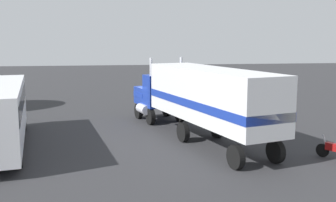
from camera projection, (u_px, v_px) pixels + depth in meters
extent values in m
plane|color=#2D2D30|center=(156.00, 120.00, 28.56)|extent=(120.00, 120.00, 0.00)
cube|color=silver|center=(215.00, 128.00, 26.08)|extent=(4.23, 1.51, 0.01)
cube|color=silver|center=(267.00, 130.00, 25.47)|extent=(4.27, 1.40, 0.01)
cube|color=silver|center=(269.00, 113.00, 31.10)|extent=(4.27, 1.39, 0.01)
cube|color=#193399|center=(154.00, 95.00, 29.01)|extent=(2.41, 2.89, 1.20)
cube|color=#193399|center=(163.00, 91.00, 27.49)|extent=(2.02, 2.78, 2.20)
cube|color=silver|center=(149.00, 93.00, 29.86)|extent=(0.64, 2.04, 1.08)
cube|color=#193399|center=(154.00, 94.00, 29.00)|extent=(2.42, 2.93, 0.36)
cylinder|color=silver|center=(151.00, 84.00, 26.46)|extent=(0.18, 0.18, 3.40)
cylinder|color=silver|center=(181.00, 82.00, 27.35)|extent=(0.18, 0.18, 3.40)
cube|color=silver|center=(210.00, 94.00, 21.68)|extent=(10.81, 5.34, 2.80)
cube|color=#193399|center=(210.00, 102.00, 21.75)|extent=(10.82, 5.37, 0.44)
cylinder|color=silver|center=(143.00, 109.00, 27.54)|extent=(1.42, 0.97, 0.64)
cylinder|color=black|center=(139.00, 111.00, 29.01)|extent=(1.14, 0.59, 1.10)
cylinder|color=black|center=(166.00, 109.00, 29.90)|extent=(1.14, 0.59, 1.10)
cylinder|color=black|center=(150.00, 117.00, 26.94)|extent=(1.14, 0.59, 1.10)
cylinder|color=black|center=(180.00, 114.00, 27.83)|extent=(1.14, 0.59, 1.10)
cylinder|color=black|center=(183.00, 132.00, 22.48)|extent=(1.14, 0.59, 1.10)
cylinder|color=black|center=(217.00, 129.00, 23.37)|extent=(1.14, 0.59, 1.10)
cylinder|color=black|center=(236.00, 157.00, 17.75)|extent=(1.14, 0.59, 1.10)
cylinder|color=black|center=(276.00, 151.00, 18.64)|extent=(1.14, 0.59, 1.10)
cylinder|color=#2D3347|center=(221.00, 124.00, 25.12)|extent=(0.18, 0.18, 0.82)
cylinder|color=#2D3347|center=(219.00, 124.00, 25.26)|extent=(0.18, 0.18, 0.82)
cylinder|color=#333338|center=(220.00, 113.00, 25.08)|extent=(0.34, 0.34, 0.58)
sphere|color=tan|center=(220.00, 107.00, 25.02)|extent=(0.23, 0.23, 0.23)
cube|color=black|center=(223.00, 113.00, 25.15)|extent=(0.29, 0.21, 0.36)
cylinder|color=black|center=(24.00, 123.00, 25.26)|extent=(1.03, 0.44, 1.00)
cylinder|color=black|center=(19.00, 157.00, 17.93)|extent=(1.03, 0.44, 1.00)
cylinder|color=black|center=(322.00, 150.00, 19.61)|extent=(0.62, 0.43, 0.66)
cylinder|color=silver|center=(325.00, 142.00, 19.47)|extent=(0.28, 0.21, 0.69)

